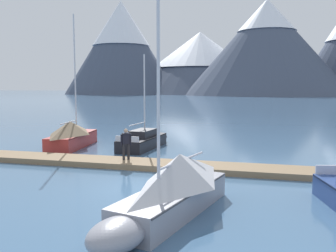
{
  "coord_description": "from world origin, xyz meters",
  "views": [
    {
      "loc": [
        3.68,
        -14.52,
        4.26
      ],
      "look_at": [
        0.0,
        6.0,
        2.0
      ],
      "focal_mm": 39.14,
      "sensor_mm": 36.0,
      "label": 1
    }
  ],
  "objects_px": {
    "sailboat_second_berth": "(145,140)",
    "mooring_buoy_channel_marker": "(176,176)",
    "sailboat_nearest_berth": "(73,134)",
    "person_on_dock": "(126,142)",
    "sailboat_mid_dock_port": "(171,188)"
  },
  "relations": [
    {
      "from": "sailboat_nearest_berth",
      "to": "person_on_dock",
      "type": "bearing_deg",
      "value": -43.21
    },
    {
      "from": "sailboat_mid_dock_port",
      "to": "mooring_buoy_channel_marker",
      "type": "height_order",
      "value": "sailboat_mid_dock_port"
    },
    {
      "from": "sailboat_nearest_berth",
      "to": "sailboat_second_berth",
      "type": "height_order",
      "value": "sailboat_nearest_berth"
    },
    {
      "from": "sailboat_nearest_berth",
      "to": "person_on_dock",
      "type": "height_order",
      "value": "sailboat_nearest_berth"
    },
    {
      "from": "sailboat_nearest_berth",
      "to": "sailboat_mid_dock_port",
      "type": "height_order",
      "value": "sailboat_mid_dock_port"
    },
    {
      "from": "sailboat_second_berth",
      "to": "sailboat_mid_dock_port",
      "type": "distance_m",
      "value": 13.88
    },
    {
      "from": "sailboat_nearest_berth",
      "to": "mooring_buoy_channel_marker",
      "type": "relative_size",
      "value": 20.11
    },
    {
      "from": "sailboat_second_berth",
      "to": "person_on_dock",
      "type": "xyz_separation_m",
      "value": [
        0.39,
        -6.0,
        0.75
      ]
    },
    {
      "from": "sailboat_second_berth",
      "to": "mooring_buoy_channel_marker",
      "type": "height_order",
      "value": "sailboat_second_berth"
    },
    {
      "from": "person_on_dock",
      "to": "sailboat_mid_dock_port",
      "type": "bearing_deg",
      "value": -62.79
    },
    {
      "from": "sailboat_second_berth",
      "to": "mooring_buoy_channel_marker",
      "type": "bearing_deg",
      "value": -67.88
    },
    {
      "from": "sailboat_nearest_berth",
      "to": "sailboat_second_berth",
      "type": "relative_size",
      "value": 1.41
    },
    {
      "from": "sailboat_nearest_berth",
      "to": "sailboat_second_berth",
      "type": "bearing_deg",
      "value": 10.15
    },
    {
      "from": "sailboat_nearest_berth",
      "to": "person_on_dock",
      "type": "relative_size",
      "value": 5.51
    },
    {
      "from": "person_on_dock",
      "to": "mooring_buoy_channel_marker",
      "type": "relative_size",
      "value": 3.65
    }
  ]
}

